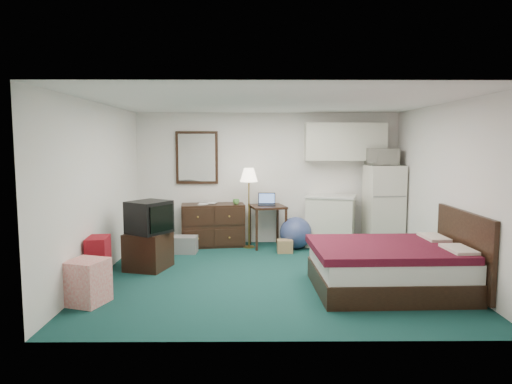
{
  "coord_description": "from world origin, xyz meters",
  "views": [
    {
      "loc": [
        -0.29,
        -6.51,
        1.92
      ],
      "look_at": [
        -0.24,
        0.34,
        1.19
      ],
      "focal_mm": 32.0,
      "sensor_mm": 36.0,
      "label": 1
    }
  ],
  "objects_px": {
    "suitcase": "(98,262)",
    "floor_lamp": "(249,208)",
    "dresser": "(213,225)",
    "bed": "(388,268)",
    "kitchen_counter": "(331,222)",
    "tv_stand": "(148,250)",
    "desk": "(268,226)",
    "fridge": "(383,206)"
  },
  "relations": [
    {
      "from": "floor_lamp",
      "to": "suitcase",
      "type": "distance_m",
      "value": 3.09
    },
    {
      "from": "fridge",
      "to": "tv_stand",
      "type": "xyz_separation_m",
      "value": [
        -4.02,
        -1.45,
        -0.48
      ]
    },
    {
      "from": "kitchen_counter",
      "to": "fridge",
      "type": "bearing_deg",
      "value": 11.3
    },
    {
      "from": "kitchen_counter",
      "to": "bed",
      "type": "xyz_separation_m",
      "value": [
        0.3,
        -2.62,
        -0.16
      ]
    },
    {
      "from": "floor_lamp",
      "to": "fridge",
      "type": "relative_size",
      "value": 0.97
    },
    {
      "from": "floor_lamp",
      "to": "tv_stand",
      "type": "xyz_separation_m",
      "value": [
        -1.53,
        -1.43,
        -0.45
      ]
    },
    {
      "from": "tv_stand",
      "to": "suitcase",
      "type": "distance_m",
      "value": 1.01
    },
    {
      "from": "bed",
      "to": "floor_lamp",
      "type": "bearing_deg",
      "value": 124.35
    },
    {
      "from": "tv_stand",
      "to": "dresser",
      "type": "bearing_deg",
      "value": 77.33
    },
    {
      "from": "kitchen_counter",
      "to": "suitcase",
      "type": "relative_size",
      "value": 1.36
    },
    {
      "from": "suitcase",
      "to": "kitchen_counter",
      "type": "bearing_deg",
      "value": 28.55
    },
    {
      "from": "floor_lamp",
      "to": "tv_stand",
      "type": "bearing_deg",
      "value": -136.95
    },
    {
      "from": "fridge",
      "to": "bed",
      "type": "xyz_separation_m",
      "value": [
        -0.65,
        -2.52,
        -0.46
      ]
    },
    {
      "from": "fridge",
      "to": "kitchen_counter",
      "type": "bearing_deg",
      "value": 170.98
    },
    {
      "from": "dresser",
      "to": "bed",
      "type": "height_order",
      "value": "dresser"
    },
    {
      "from": "dresser",
      "to": "suitcase",
      "type": "xyz_separation_m",
      "value": [
        -1.32,
        -2.48,
        -0.06
      ]
    },
    {
      "from": "floor_lamp",
      "to": "kitchen_counter",
      "type": "relative_size",
      "value": 1.59
    },
    {
      "from": "bed",
      "to": "dresser",
      "type": "bearing_deg",
      "value": 131.49
    },
    {
      "from": "dresser",
      "to": "tv_stand",
      "type": "height_order",
      "value": "dresser"
    },
    {
      "from": "dresser",
      "to": "suitcase",
      "type": "distance_m",
      "value": 2.81
    },
    {
      "from": "floor_lamp",
      "to": "kitchen_counter",
      "type": "xyz_separation_m",
      "value": [
        1.53,
        0.11,
        -0.27
      ]
    },
    {
      "from": "kitchen_counter",
      "to": "fridge",
      "type": "relative_size",
      "value": 0.61
    },
    {
      "from": "kitchen_counter",
      "to": "tv_stand",
      "type": "distance_m",
      "value": 3.44
    },
    {
      "from": "fridge",
      "to": "desk",
      "type": "bearing_deg",
      "value": 175.18
    },
    {
      "from": "desk",
      "to": "tv_stand",
      "type": "height_order",
      "value": "desk"
    },
    {
      "from": "floor_lamp",
      "to": "suitcase",
      "type": "xyz_separation_m",
      "value": [
        -2.0,
        -2.32,
        -0.4
      ]
    },
    {
      "from": "fridge",
      "to": "tv_stand",
      "type": "height_order",
      "value": "fridge"
    },
    {
      "from": "dresser",
      "to": "desk",
      "type": "relative_size",
      "value": 1.51
    },
    {
      "from": "suitcase",
      "to": "floor_lamp",
      "type": "bearing_deg",
      "value": 43.23
    },
    {
      "from": "kitchen_counter",
      "to": "tv_stand",
      "type": "xyz_separation_m",
      "value": [
        -3.06,
        -1.54,
        -0.18
      ]
    },
    {
      "from": "floor_lamp",
      "to": "tv_stand",
      "type": "distance_m",
      "value": 2.15
    },
    {
      "from": "kitchen_counter",
      "to": "bed",
      "type": "distance_m",
      "value": 2.64
    },
    {
      "from": "desk",
      "to": "tv_stand",
      "type": "xyz_separation_m",
      "value": [
        -1.88,
        -1.51,
        -0.1
      ]
    },
    {
      "from": "floor_lamp",
      "to": "fridge",
      "type": "distance_m",
      "value": 2.49
    },
    {
      "from": "dresser",
      "to": "floor_lamp",
      "type": "height_order",
      "value": "floor_lamp"
    },
    {
      "from": "kitchen_counter",
      "to": "suitcase",
      "type": "distance_m",
      "value": 4.29
    },
    {
      "from": "dresser",
      "to": "bed",
      "type": "relative_size",
      "value": 0.62
    },
    {
      "from": "dresser",
      "to": "kitchen_counter",
      "type": "bearing_deg",
      "value": -8.92
    },
    {
      "from": "dresser",
      "to": "kitchen_counter",
      "type": "relative_size",
      "value": 1.26
    },
    {
      "from": "dresser",
      "to": "bed",
      "type": "distance_m",
      "value": 3.66
    },
    {
      "from": "kitchen_counter",
      "to": "desk",
      "type": "bearing_deg",
      "value": -161.09
    },
    {
      "from": "dresser",
      "to": "desk",
      "type": "bearing_deg",
      "value": -12.31
    }
  ]
}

